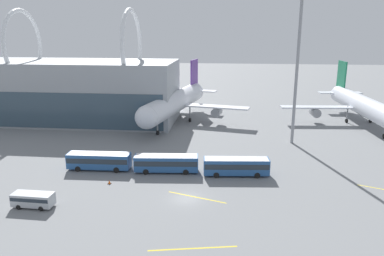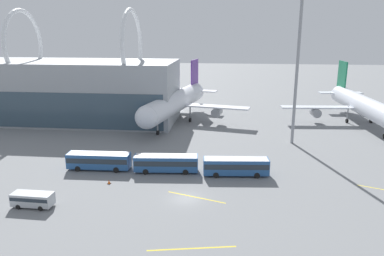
# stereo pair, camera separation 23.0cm
# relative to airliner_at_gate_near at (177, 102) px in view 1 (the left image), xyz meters

# --- Properties ---
(ground_plane) EXTENTS (440.00, 440.00, 0.00)m
(ground_plane) POSITION_rel_airliner_at_gate_near_xyz_m (8.29, -46.43, -5.58)
(ground_plane) COLOR slate
(airliner_at_gate_near) EXTENTS (38.54, 42.40, 15.43)m
(airliner_at_gate_near) POSITION_rel_airliner_at_gate_near_xyz_m (0.00, 0.00, 0.00)
(airliner_at_gate_near) COLOR silver
(airliner_at_gate_near) RESTS_ON ground_plane
(airliner_at_gate_far) EXTENTS (41.84, 43.84, 15.00)m
(airliner_at_gate_far) POSITION_rel_airliner_at_gate_near_xyz_m (48.59, 3.41, -0.53)
(airliner_at_gate_far) COLOR silver
(airliner_at_gate_far) RESTS_ON ground_plane
(shuttle_bus_0) EXTENTS (11.22, 3.13, 3.02)m
(shuttle_bus_0) POSITION_rel_airliner_at_gate_near_xyz_m (-8.71, -36.30, -3.79)
(shuttle_bus_0) COLOR #285693
(shuttle_bus_0) RESTS_ON ground_plane
(shuttle_bus_1) EXTENTS (11.33, 3.69, 3.02)m
(shuttle_bus_1) POSITION_rel_airliner_at_gate_near_xyz_m (3.46, -36.23, -3.79)
(shuttle_bus_1) COLOR #285693
(shuttle_bus_1) RESTS_ON ground_plane
(shuttle_bus_2) EXTENTS (11.35, 3.79, 3.02)m
(shuttle_bus_2) POSITION_rel_airliner_at_gate_near_xyz_m (15.63, -36.45, -3.79)
(shuttle_bus_2) COLOR #285693
(shuttle_bus_2) RESTS_ON ground_plane
(service_van_foreground) EXTENTS (5.84, 2.39, 2.07)m
(service_van_foreground) POSITION_rel_airliner_at_gate_near_xyz_m (-13.01, -51.40, -4.34)
(service_van_foreground) COLOR #B2B7BC
(service_van_foreground) RESTS_ON ground_plane
(floodlight_mast) EXTENTS (3.10, 3.10, 32.14)m
(floodlight_mast) POSITION_rel_airliner_at_gate_near_xyz_m (28.05, -16.26, 15.86)
(floodlight_mast) COLOR gray
(floodlight_mast) RESTS_ON ground_plane
(lane_stripe_0) EXTENTS (10.23, 2.22, 0.01)m
(lane_stripe_0) POSITION_rel_airliner_at_gate_near_xyz_m (10.52, -59.35, -5.58)
(lane_stripe_0) COLOR yellow
(lane_stripe_0) RESTS_ON ground_plane
(lane_stripe_1) EXTENTS (9.02, 3.25, 0.01)m
(lane_stripe_1) POSITION_rel_airliner_at_gate_near_xyz_m (9.72, -45.88, -5.58)
(lane_stripe_1) COLOR yellow
(lane_stripe_1) RESTS_ON ground_plane
(traffic_cone_0) EXTENTS (0.60, 0.60, 0.64)m
(traffic_cone_0) POSITION_rel_airliner_at_gate_near_xyz_m (-4.91, -42.37, -5.27)
(traffic_cone_0) COLOR black
(traffic_cone_0) RESTS_ON ground_plane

